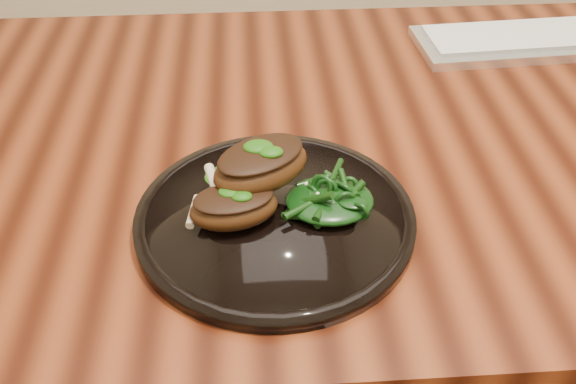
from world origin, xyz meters
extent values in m
cube|color=black|center=(0.00, 0.00, 0.73)|extent=(1.60, 0.80, 0.04)
cylinder|color=#361B0C|center=(-0.74, 0.34, 0.35)|extent=(0.06, 0.06, 0.71)
cylinder|color=black|center=(-0.26, -0.19, 0.76)|extent=(0.31, 0.31, 0.02)
torus|color=black|center=(-0.26, -0.19, 0.76)|extent=(0.31, 0.31, 0.02)
cylinder|color=black|center=(-0.26, -0.19, 0.76)|extent=(0.20, 0.20, 0.00)
ellipsoid|color=#3C1F0B|center=(-0.31, -0.20, 0.79)|extent=(0.11, 0.08, 0.04)
ellipsoid|color=black|center=(-0.31, -0.20, 0.80)|extent=(0.10, 0.07, 0.01)
cylinder|color=#C3B49C|center=(-0.35, -0.19, 0.78)|extent=(0.02, 0.05, 0.01)
ellipsoid|color=#0F4106|center=(-0.31, -0.20, 0.81)|extent=(0.03, 0.02, 0.01)
ellipsoid|color=#3C1F0B|center=(-0.28, -0.16, 0.81)|extent=(0.14, 0.12, 0.04)
ellipsoid|color=black|center=(-0.28, -0.16, 0.83)|extent=(0.12, 0.11, 0.01)
cylinder|color=#C3B49C|center=(-0.33, -0.17, 0.80)|extent=(0.02, 0.06, 0.01)
ellipsoid|color=#0F4106|center=(-0.28, -0.16, 0.83)|extent=(0.03, 0.02, 0.01)
ellipsoid|color=#0F4106|center=(-0.30, -0.12, 0.77)|extent=(0.08, 0.05, 0.01)
ellipsoid|color=black|center=(-0.20, -0.18, 0.78)|extent=(0.10, 0.09, 0.02)
cube|color=silver|center=(0.22, 0.23, 0.76)|extent=(0.47, 0.17, 0.01)
cube|color=white|center=(0.22, 0.23, 0.77)|extent=(0.43, 0.13, 0.01)
camera|label=1|loc=(-0.29, -0.73, 1.23)|focal=40.00mm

